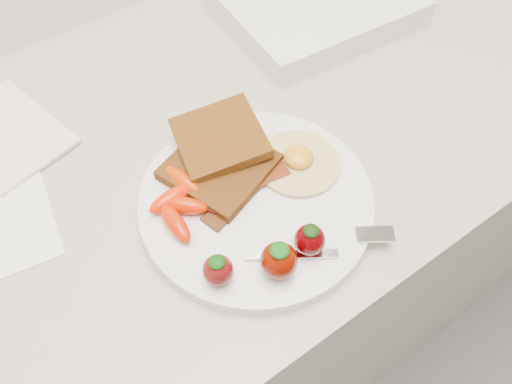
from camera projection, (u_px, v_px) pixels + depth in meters
counter at (213, 286)px, 1.01m from camera, size 2.00×0.60×0.90m
plate at (256, 201)px, 0.58m from camera, size 0.27×0.27×0.02m
toast_lower at (220, 167)px, 0.59m from camera, size 0.14×0.14×0.01m
toast_upper at (220, 138)px, 0.59m from camera, size 0.12×0.12×0.02m
fried_egg at (298, 161)px, 0.59m from camera, size 0.12×0.12×0.02m
bacon_strips at (241, 186)px, 0.57m from camera, size 0.12×0.08×0.01m
baby_carrots at (178, 202)px, 0.55m from camera, size 0.07×0.10×0.02m
strawberries at (272, 256)px, 0.50m from camera, size 0.13×0.06×0.05m
fork at (330, 245)px, 0.53m from camera, size 0.16×0.08×0.00m
notepad at (5, 133)px, 0.64m from camera, size 0.15×0.19×0.01m
appliance at (317, 5)px, 0.77m from camera, size 0.29×0.24×0.04m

